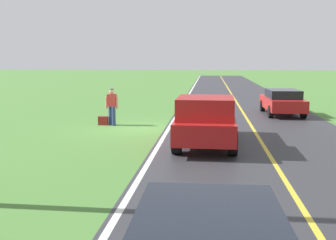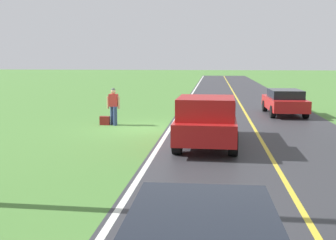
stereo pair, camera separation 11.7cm
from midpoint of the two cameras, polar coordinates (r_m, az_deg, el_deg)
ground_plane at (r=18.40m, az=-3.86°, el=-1.17°), size 200.00×200.00×0.00m
road_surface at (r=18.24m, az=11.67°, el=-1.40°), size 7.84×120.00×0.00m
lane_edge_line at (r=18.24m, az=-0.11°, el=-1.22°), size 0.16×117.60×0.00m
lane_centre_line at (r=18.24m, az=11.67°, el=-1.39°), size 0.14×117.60×0.00m
hitchhiker_walking at (r=19.37m, az=-7.94°, el=2.18°), size 0.62×0.52×1.75m
suitcase_carried at (r=19.51m, az=-9.15°, el=-0.10°), size 0.47×0.22×0.41m
pickup_truck_passing at (r=14.62m, az=5.09°, el=0.16°), size 2.19×5.44×1.82m
sedan_near_oncoming at (r=23.69m, az=15.42°, el=2.54°), size 2.03×4.45×1.41m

